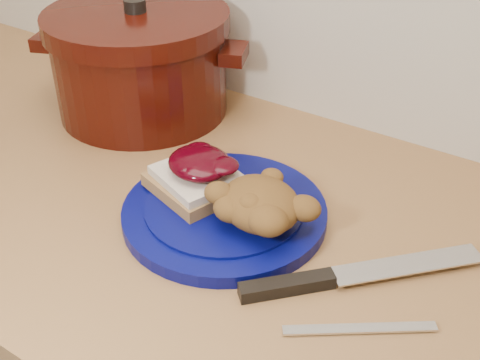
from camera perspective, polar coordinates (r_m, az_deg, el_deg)
The scene contains 7 objects.
plate at distance 0.76m, azimuth -1.47°, elevation -3.08°, with size 0.26×0.26×0.02m, color #050953.
sandwich at distance 0.76m, azimuth -4.08°, elevation 0.54°, with size 0.13×0.12×0.05m.
stuffing_mound at distance 0.71m, azimuth 1.92°, elevation -2.26°, with size 0.10×0.09×0.05m, color brown.
chef_knife at distance 0.67m, azimuth 7.64°, elevation -9.36°, with size 0.21×0.22×0.02m.
butter_knife at distance 0.63m, azimuth 11.29°, elevation -13.64°, with size 0.16×0.01×0.00m, color silver.
dutch_oven at distance 0.99m, azimuth -9.42°, elevation 10.99°, with size 0.38×0.38×0.18m.
pepper_grinder at distance 1.04m, azimuth -10.05°, elevation 11.23°, with size 0.07×0.07×0.14m.
Camera 1 is at (0.37, 1.00, 1.36)m, focal length 45.00 mm.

